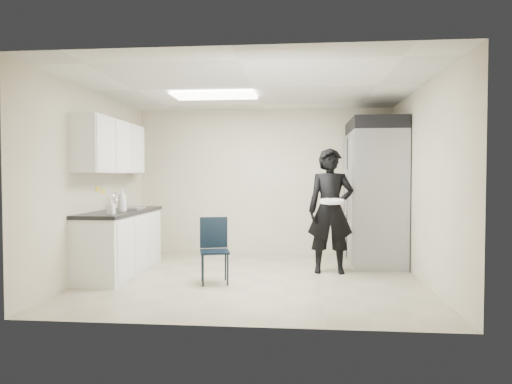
# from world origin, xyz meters

# --- Properties ---
(floor) EXTENTS (4.50, 4.50, 0.00)m
(floor) POSITION_xyz_m (0.00, 0.00, 0.00)
(floor) COLOR tan
(floor) RESTS_ON ground
(ceiling) EXTENTS (4.50, 4.50, 0.00)m
(ceiling) POSITION_xyz_m (0.00, 0.00, 2.60)
(ceiling) COLOR silver
(ceiling) RESTS_ON back_wall
(back_wall) EXTENTS (4.50, 0.00, 4.50)m
(back_wall) POSITION_xyz_m (0.00, 2.00, 1.30)
(back_wall) COLOR beige
(back_wall) RESTS_ON floor
(left_wall) EXTENTS (0.00, 4.00, 4.00)m
(left_wall) POSITION_xyz_m (-2.25, 0.00, 1.30)
(left_wall) COLOR beige
(left_wall) RESTS_ON floor
(right_wall) EXTENTS (0.00, 4.00, 4.00)m
(right_wall) POSITION_xyz_m (2.25, 0.00, 1.30)
(right_wall) COLOR beige
(right_wall) RESTS_ON floor
(ceiling_panel) EXTENTS (1.20, 0.60, 0.02)m
(ceiling_panel) POSITION_xyz_m (-0.60, 0.40, 2.57)
(ceiling_panel) COLOR white
(ceiling_panel) RESTS_ON ceiling
(lower_counter) EXTENTS (0.60, 1.90, 0.86)m
(lower_counter) POSITION_xyz_m (-1.95, 0.20, 0.43)
(lower_counter) COLOR silver
(lower_counter) RESTS_ON floor
(countertop) EXTENTS (0.64, 1.95, 0.05)m
(countertop) POSITION_xyz_m (-1.95, 0.20, 0.89)
(countertop) COLOR black
(countertop) RESTS_ON lower_counter
(sink) EXTENTS (0.42, 0.40, 0.14)m
(sink) POSITION_xyz_m (-1.93, 0.45, 0.87)
(sink) COLOR gray
(sink) RESTS_ON countertop
(faucet) EXTENTS (0.02, 0.02, 0.24)m
(faucet) POSITION_xyz_m (-2.13, 0.45, 1.02)
(faucet) COLOR silver
(faucet) RESTS_ON countertop
(upper_cabinets) EXTENTS (0.35, 1.80, 0.75)m
(upper_cabinets) POSITION_xyz_m (-2.08, 0.20, 1.83)
(upper_cabinets) COLOR silver
(upper_cabinets) RESTS_ON left_wall
(towel_dispenser) EXTENTS (0.22, 0.30, 0.35)m
(towel_dispenser) POSITION_xyz_m (-2.14, 1.35, 1.62)
(towel_dispenser) COLOR black
(towel_dispenser) RESTS_ON left_wall
(notice_sticker_left) EXTENTS (0.00, 0.12, 0.07)m
(notice_sticker_left) POSITION_xyz_m (-2.24, 0.10, 1.22)
(notice_sticker_left) COLOR yellow
(notice_sticker_left) RESTS_ON left_wall
(notice_sticker_right) EXTENTS (0.00, 0.12, 0.07)m
(notice_sticker_right) POSITION_xyz_m (-2.24, 0.30, 1.18)
(notice_sticker_right) COLOR yellow
(notice_sticker_right) RESTS_ON left_wall
(commercial_fridge) EXTENTS (0.80, 1.35, 2.10)m
(commercial_fridge) POSITION_xyz_m (1.83, 1.27, 1.05)
(commercial_fridge) COLOR gray
(commercial_fridge) RESTS_ON floor
(fridge_compressor) EXTENTS (0.80, 1.35, 0.20)m
(fridge_compressor) POSITION_xyz_m (1.83, 1.27, 2.20)
(fridge_compressor) COLOR black
(fridge_compressor) RESTS_ON commercial_fridge
(folding_chair) EXTENTS (0.45, 0.45, 0.83)m
(folding_chair) POSITION_xyz_m (-0.48, -0.31, 0.42)
(folding_chair) COLOR black
(folding_chair) RESTS_ON floor
(man_tuxedo) EXTENTS (0.66, 0.44, 1.81)m
(man_tuxedo) POSITION_xyz_m (1.08, 0.49, 0.90)
(man_tuxedo) COLOR black
(man_tuxedo) RESTS_ON floor
(bucket_lid) EXTENTS (0.34, 0.34, 0.04)m
(bucket_lid) POSITION_xyz_m (1.08, 0.24, 1.05)
(bucket_lid) COLOR white
(bucket_lid) RESTS_ON man_tuxedo
(soap_bottle_a) EXTENTS (0.12, 0.12, 0.32)m
(soap_bottle_a) POSITION_xyz_m (-1.82, -0.06, 1.07)
(soap_bottle_a) COLOR silver
(soap_bottle_a) RESTS_ON countertop
(soap_bottle_b) EXTENTS (0.09, 0.09, 0.19)m
(soap_bottle_b) POSITION_xyz_m (-1.81, -0.47, 1.01)
(soap_bottle_b) COLOR #B9B9C6
(soap_bottle_b) RESTS_ON countertop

